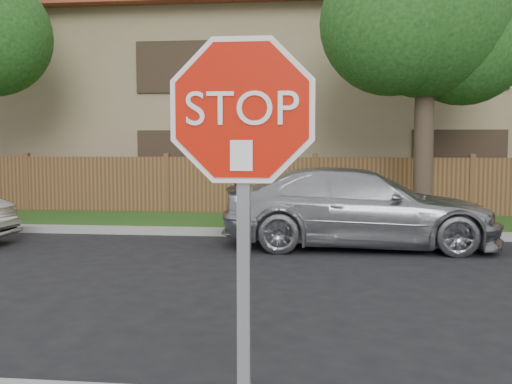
# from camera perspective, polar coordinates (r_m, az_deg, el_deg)

# --- Properties ---
(far_curb) EXTENTS (70.00, 0.30, 0.15)m
(far_curb) POSITION_cam_1_polar(r_m,az_deg,el_deg) (12.71, 5.37, -3.95)
(far_curb) COLOR gray
(far_curb) RESTS_ON ground
(grass_strip) EXTENTS (70.00, 3.00, 0.12)m
(grass_strip) POSITION_cam_1_polar(r_m,az_deg,el_deg) (14.35, 5.51, -3.01)
(grass_strip) COLOR #1E4714
(grass_strip) RESTS_ON ground
(fence) EXTENTS (70.00, 0.12, 1.60)m
(fence) POSITION_cam_1_polar(r_m,az_deg,el_deg) (15.86, 5.64, 0.41)
(fence) COLOR #4D341B
(fence) RESTS_ON ground
(apartment_building) EXTENTS (35.20, 9.20, 7.20)m
(apartment_building) POSITION_cam_1_polar(r_m,az_deg,el_deg) (21.47, 5.95, 8.83)
(apartment_building) COLOR #8F7C58
(apartment_building) RESTS_ON ground
(tree_mid) EXTENTS (4.80, 3.90, 7.35)m
(tree_mid) POSITION_cam_1_polar(r_m,az_deg,el_deg) (14.45, 16.10, 16.07)
(tree_mid) COLOR #382B21
(tree_mid) RESTS_ON ground
(stop_sign) EXTENTS (1.01, 0.13, 2.55)m
(stop_sign) POSITION_cam_1_polar(r_m,az_deg,el_deg) (2.97, -1.28, 1.57)
(stop_sign) COLOR gray
(stop_sign) RESTS_ON sidewalk_near
(sedan_right) EXTENTS (5.23, 2.21, 1.51)m
(sedan_right) POSITION_cam_1_polar(r_m,az_deg,el_deg) (11.55, 9.80, -1.48)
(sedan_right) COLOR #A2A3A8
(sedan_right) RESTS_ON ground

